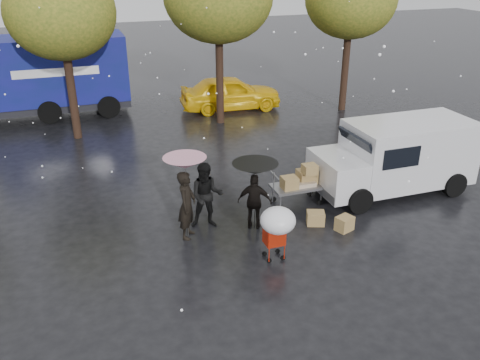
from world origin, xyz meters
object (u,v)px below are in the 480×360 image
object	(u,v)px
vendor_cart	(300,181)
white_van	(397,156)
blue_truck	(37,78)
person_black	(255,202)
yellow_taxi	(231,93)
person_pink	(187,205)
shopping_cart	(277,223)

from	to	relation	value
vendor_cart	white_van	xyz separation A→B (m)	(3.18, -0.14, 0.43)
vendor_cart	blue_truck	distance (m)	13.76
person_black	white_van	bearing A→B (deg)	-143.98
vendor_cart	yellow_taxi	world-z (taller)	yellow_taxi
person_black	yellow_taxi	xyz separation A→B (m)	(2.87, 10.84, 0.01)
person_pink	white_van	xyz separation A→B (m)	(6.77, 0.65, 0.23)
vendor_cart	blue_truck	xyz separation A→B (m)	(-7.27, 11.64, 1.03)
shopping_cart	white_van	world-z (taller)	white_van
person_pink	shopping_cart	size ratio (longest dim) A/B	1.27
person_black	white_van	distance (m)	5.03
vendor_cart	yellow_taxi	size ratio (longest dim) A/B	0.33
person_black	blue_truck	size ratio (longest dim) A/B	0.19
white_van	yellow_taxi	xyz separation A→B (m)	(-2.08, 10.06, -0.37)
blue_truck	yellow_taxi	size ratio (longest dim) A/B	1.79
shopping_cart	white_van	bearing A→B (deg)	26.47
white_van	person_black	bearing A→B (deg)	-171.05
person_pink	white_van	distance (m)	6.81
white_van	blue_truck	size ratio (longest dim) A/B	0.59
person_pink	yellow_taxi	world-z (taller)	person_pink
person_black	blue_truck	bearing A→B (deg)	-39.26
shopping_cart	person_pink	bearing A→B (deg)	133.01
shopping_cart	white_van	distance (m)	5.63
blue_truck	shopping_cart	bearing A→B (deg)	-69.23
person_pink	blue_truck	world-z (taller)	blue_truck
vendor_cart	shopping_cart	bearing A→B (deg)	-124.97
person_black	yellow_taxi	size ratio (longest dim) A/B	0.34
vendor_cart	shopping_cart	size ratio (longest dim) A/B	1.04
vendor_cart	person_black	bearing A→B (deg)	-152.42
vendor_cart	white_van	world-z (taller)	white_van
white_van	shopping_cart	bearing A→B (deg)	-153.53
vendor_cart	white_van	size ratio (longest dim) A/B	0.31
person_black	vendor_cart	bearing A→B (deg)	-125.35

